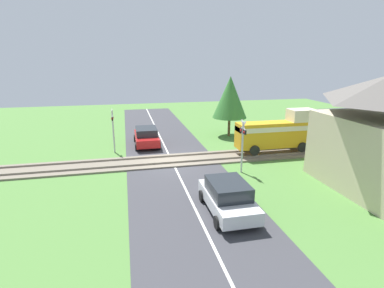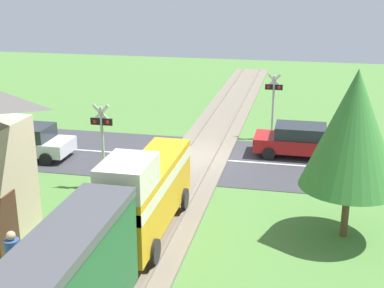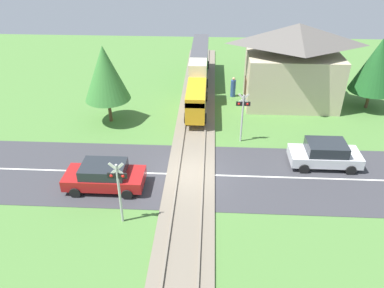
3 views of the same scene
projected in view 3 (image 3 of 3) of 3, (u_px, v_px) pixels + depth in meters
ground_plane at (191, 175)px, 21.73m from camera, size 60.00×60.00×0.00m
road_surface at (191, 175)px, 21.73m from camera, size 48.00×6.40×0.02m
track_bed at (191, 174)px, 21.70m from camera, size 2.80×48.00×0.24m
train at (199, 72)px, 31.09m from camera, size 1.58×13.84×3.18m
car_near_crossing at (104, 176)px, 20.30m from camera, size 4.30×2.05×1.51m
car_far_side at (325, 154)px, 22.19m from camera, size 4.12×2.02×1.56m
crossing_signal_west_approach at (118, 185)px, 17.28m from camera, size 0.90×0.18×3.44m
crossing_signal_east_approach at (243, 112)px, 23.94m from camera, size 0.90×0.18×3.44m
station_building at (293, 66)px, 28.56m from camera, size 7.59×4.58×6.35m
pedestrian_by_station at (233, 88)px, 31.05m from camera, size 0.41×0.41×1.67m
tree_by_station at (377, 65)px, 27.79m from camera, size 3.36×3.36×5.46m
tree_roadside_hedge at (105, 73)px, 25.68m from camera, size 3.20×3.20×5.61m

